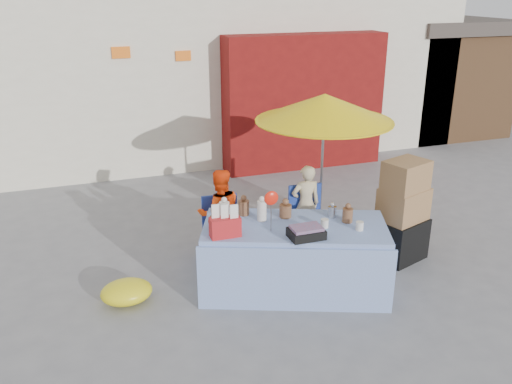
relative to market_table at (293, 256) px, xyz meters
name	(u,v)px	position (x,y,z in m)	size (l,w,h in m)	color
ground	(275,283)	(-0.17, 0.17, -0.43)	(80.00, 80.00, 0.00)	slate
backdrop	(180,1)	(0.35, 7.69, 2.67)	(14.00, 8.00, 7.80)	silver
market_table	(293,256)	(0.00, 0.00, 0.00)	(2.41, 1.75, 1.33)	#8CA3E0
chair_left	(223,242)	(-0.59, 1.00, -0.18)	(0.51, 0.50, 0.85)	#203895
chair_right	(309,229)	(0.66, 1.00, -0.18)	(0.51, 0.50, 0.85)	#203895
vendor_orange	(220,213)	(-0.60, 1.13, 0.18)	(0.60, 0.47, 1.23)	#FF420D
vendor_beige	(306,204)	(0.65, 1.13, 0.14)	(0.42, 0.28, 1.15)	beige
umbrella	(325,108)	(0.95, 1.28, 1.46)	(1.90, 1.90, 2.09)	gray
box_stack	(402,214)	(1.65, 0.26, 0.20)	(0.76, 0.69, 1.38)	black
tarp_bundle	(126,292)	(-1.95, 0.34, -0.30)	(0.60, 0.48, 0.27)	yellow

